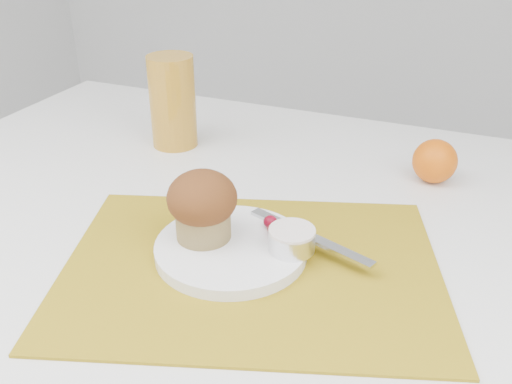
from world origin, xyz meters
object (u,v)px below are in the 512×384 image
at_px(orange, 435,161).
at_px(juice_glass, 173,102).
at_px(muffin, 202,205).
at_px(plate, 231,248).

distance_m(orange, juice_glass, 0.44).
bearing_deg(juice_glass, orange, 3.44).
height_order(orange, muffin, muffin).
xyz_separation_m(juice_glass, muffin, (0.20, -0.28, -0.01)).
height_order(juice_glass, muffin, juice_glass).
distance_m(plate, orange, 0.37).
distance_m(juice_glass, muffin, 0.34).
bearing_deg(muffin, plate, -2.51).
height_order(orange, juice_glass, juice_glass).
bearing_deg(orange, muffin, -128.41).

